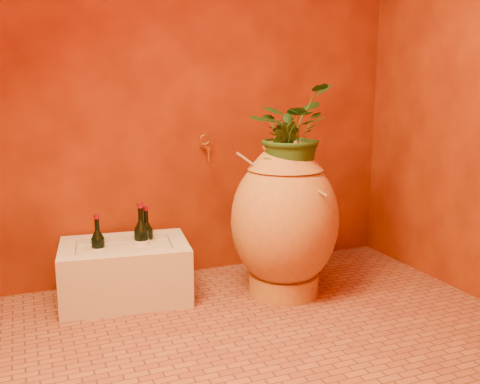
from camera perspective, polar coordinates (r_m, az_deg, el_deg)
name	(u,v)px	position (r m, az deg, el deg)	size (l,w,h in m)	color
floor	(269,340)	(2.51, 3.06, -15.51)	(2.50, 2.50, 0.00)	brown
wall_back	(196,63)	(3.16, -4.70, 13.55)	(2.50, 0.02, 2.50)	#511504
amphora	(285,220)	(2.89, 4.77, -2.98)	(0.73, 0.73, 0.83)	#B57E33
stone_basin	(125,272)	(2.95, -12.14, -8.37)	(0.71, 0.53, 0.31)	beige
wine_bottle_a	(142,242)	(2.96, -10.45, -5.30)	(0.08, 0.08, 0.34)	black
wine_bottle_b	(147,241)	(3.00, -9.92, -5.21)	(0.08, 0.08, 0.31)	black
wine_bottle_c	(98,250)	(2.93, -14.87, -5.96)	(0.07, 0.07, 0.30)	black
wall_tap	(206,146)	(3.12, -3.68, 4.89)	(0.07, 0.14, 0.15)	#B27829
plant_main	(290,132)	(2.82, 5.36, 6.36)	(0.45, 0.39, 0.50)	#204619
plant_side	(280,153)	(2.77, 4.31, 4.18)	(0.19, 0.15, 0.34)	#204619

